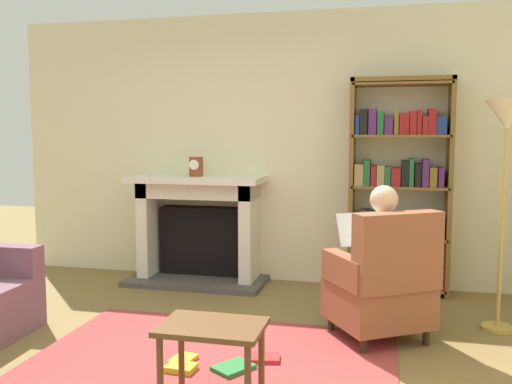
% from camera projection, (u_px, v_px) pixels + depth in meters
% --- Properties ---
extents(back_wall, '(5.60, 0.10, 2.70)m').
position_uv_depth(back_wall, '(277.00, 149.00, 5.67)').
color(back_wall, beige).
rests_on(back_wall, ground).
extents(area_rug, '(2.40, 1.80, 0.01)m').
position_uv_depth(area_rug, '(209.00, 365.00, 3.63)').
color(area_rug, '#993736').
rests_on(area_rug, ground).
extents(fireplace, '(1.39, 0.64, 1.08)m').
position_uv_depth(fireplace, '(200.00, 225.00, 5.68)').
color(fireplace, '#4C4742').
rests_on(fireplace, ground).
extents(mantel_clock, '(0.14, 0.14, 0.19)m').
position_uv_depth(mantel_clock, '(196.00, 167.00, 5.52)').
color(mantel_clock, brown).
rests_on(mantel_clock, fireplace).
extents(bookshelf, '(0.92, 0.32, 2.02)m').
position_uv_depth(bookshelf, '(399.00, 191.00, 5.22)').
color(bookshelf, brown).
rests_on(bookshelf, ground).
extents(armchair_reading, '(0.87, 0.87, 0.97)m').
position_uv_depth(armchair_reading, '(383.00, 284.00, 4.03)').
color(armchair_reading, '#331E14').
rests_on(armchair_reading, ground).
extents(seated_reader, '(0.55, 0.59, 1.14)m').
position_uv_depth(seated_reader, '(375.00, 254.00, 4.12)').
color(seated_reader, silver).
rests_on(seated_reader, ground).
extents(side_table, '(0.56, 0.39, 0.49)m').
position_uv_depth(side_table, '(212.00, 338.00, 3.00)').
color(side_table, brown).
rests_on(side_table, ground).
extents(scattered_books, '(0.71, 0.45, 0.04)m').
position_uv_depth(scattered_books, '(217.00, 364.00, 3.60)').
color(scattered_books, '#267233').
rests_on(scattered_books, area_rug).
extents(floor_lamp, '(0.32, 0.32, 1.76)m').
position_uv_depth(floor_lamp, '(506.00, 136.00, 4.15)').
color(floor_lamp, '#B7933F').
rests_on(floor_lamp, ground).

